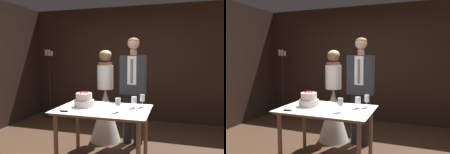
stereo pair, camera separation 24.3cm
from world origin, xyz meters
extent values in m
cube|color=black|center=(0.00, 2.46, 1.32)|extent=(5.40, 0.12, 2.64)
cylinder|color=#8E6B4C|center=(-0.61, -0.20, 0.38)|extent=(0.06, 0.06, 0.76)
cylinder|color=#8E6B4C|center=(0.46, -0.20, 0.38)|extent=(0.06, 0.06, 0.76)
cylinder|color=#8E6B4C|center=(-0.61, 0.46, 0.38)|extent=(0.06, 0.06, 0.76)
cylinder|color=#8E6B4C|center=(0.46, 0.46, 0.38)|extent=(0.06, 0.06, 0.76)
cube|color=#8E6B4C|center=(-0.08, 0.13, 0.77)|extent=(1.19, 0.77, 0.03)
cube|color=white|center=(-0.08, 0.13, 0.79)|extent=(1.25, 0.83, 0.01)
cylinder|color=beige|center=(-0.37, 0.16, 0.84)|extent=(0.28, 0.28, 0.09)
cylinder|color=beige|center=(-0.37, 0.16, 0.94)|extent=(0.22, 0.22, 0.10)
sphere|color=red|center=(-0.32, 0.16, 1.00)|extent=(0.02, 0.02, 0.02)
sphere|color=red|center=(-0.35, 0.21, 1.00)|extent=(0.02, 0.02, 0.02)
sphere|color=red|center=(-0.41, 0.21, 1.00)|extent=(0.02, 0.02, 0.02)
sphere|color=red|center=(-0.41, 0.16, 1.00)|extent=(0.02, 0.02, 0.02)
sphere|color=red|center=(-0.39, 0.10, 1.00)|extent=(0.02, 0.02, 0.02)
sphere|color=red|center=(-0.35, 0.14, 1.00)|extent=(0.02, 0.02, 0.02)
cube|color=silver|center=(-0.27, -0.16, 0.80)|extent=(0.34, 0.06, 0.00)
cylinder|color=black|center=(-0.49, -0.18, 0.81)|extent=(0.10, 0.03, 0.02)
cylinder|color=silver|center=(0.42, 0.35, 0.80)|extent=(0.06, 0.06, 0.00)
cylinder|color=silver|center=(0.42, 0.35, 0.84)|extent=(0.01, 0.01, 0.08)
cylinder|color=silver|center=(0.42, 0.35, 0.93)|extent=(0.07, 0.07, 0.09)
cylinder|color=maroon|center=(0.42, 0.35, 0.90)|extent=(0.05, 0.05, 0.03)
cylinder|color=silver|center=(0.32, 0.27, 0.80)|extent=(0.07, 0.07, 0.00)
cylinder|color=silver|center=(0.32, 0.27, 0.83)|extent=(0.01, 0.01, 0.07)
cylinder|color=silver|center=(0.32, 0.27, 0.91)|extent=(0.07, 0.07, 0.09)
cylinder|color=maroon|center=(0.32, 0.27, 0.88)|extent=(0.06, 0.06, 0.03)
cylinder|color=silver|center=(0.17, -0.01, 0.80)|extent=(0.06, 0.06, 0.00)
cylinder|color=silver|center=(0.17, -0.01, 0.84)|extent=(0.01, 0.01, 0.08)
cylinder|color=silver|center=(0.17, -0.01, 0.93)|extent=(0.07, 0.07, 0.09)
cone|color=white|center=(-0.32, 0.99, 0.46)|extent=(0.54, 0.54, 0.93)
cylinder|color=white|center=(-0.32, 0.99, 1.13)|extent=(0.28, 0.28, 0.42)
cylinder|color=brown|center=(-0.32, 0.99, 1.37)|extent=(0.24, 0.24, 0.05)
sphere|color=brown|center=(-0.32, 0.99, 1.49)|extent=(0.21, 0.21, 0.21)
ellipsoid|color=#D6B770|center=(-0.32, 1.00, 1.52)|extent=(0.21, 0.21, 0.16)
cylinder|color=#282B30|center=(0.07, 0.99, 0.43)|extent=(0.15, 0.15, 0.86)
cylinder|color=#282B30|center=(0.26, 0.99, 0.43)|extent=(0.15, 0.15, 0.86)
cube|color=#282B30|center=(0.17, 0.99, 1.19)|extent=(0.42, 0.24, 0.65)
cube|color=white|center=(0.17, 0.86, 1.27)|extent=(0.15, 0.01, 0.47)
cube|color=slate|center=(0.17, 0.86, 1.25)|extent=(0.04, 0.01, 0.39)
cylinder|color=#DBAD8E|center=(0.17, 0.99, 1.56)|extent=(0.11, 0.11, 0.09)
sphere|color=#DBAD8E|center=(0.17, 0.99, 1.70)|extent=(0.20, 0.20, 0.20)
ellipsoid|color=brown|center=(0.17, 1.00, 1.74)|extent=(0.20, 0.20, 0.13)
cylinder|color=black|center=(-2.10, 2.05, 0.01)|extent=(0.28, 0.28, 0.02)
cylinder|color=black|center=(-2.10, 2.05, 0.75)|extent=(0.03, 0.03, 1.47)
cylinder|color=black|center=(-2.10, 2.05, 1.50)|extent=(0.22, 0.22, 0.01)
cylinder|color=beige|center=(-2.18, 2.05, 1.58)|extent=(0.06, 0.06, 0.15)
cylinder|color=beige|center=(-2.10, 2.05, 1.58)|extent=(0.06, 0.06, 0.15)
cylinder|color=beige|center=(-2.03, 2.05, 1.56)|extent=(0.06, 0.06, 0.11)
camera|label=1|loc=(0.84, -2.61, 1.50)|focal=35.00mm
camera|label=2|loc=(1.07, -2.53, 1.50)|focal=35.00mm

